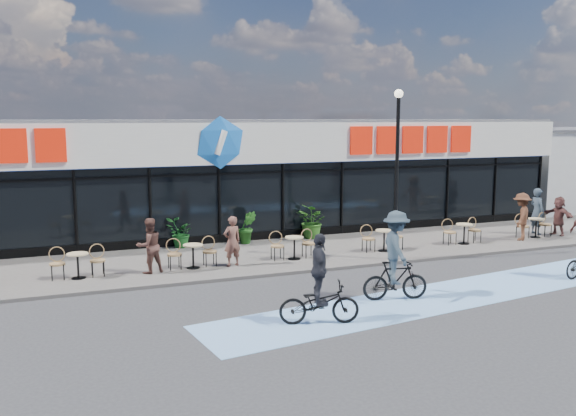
{
  "coord_description": "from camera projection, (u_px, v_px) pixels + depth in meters",
  "views": [
    {
      "loc": [
        -5.66,
        -14.56,
        4.69
      ],
      "look_at": [
        1.36,
        3.5,
        1.8
      ],
      "focal_mm": 38.0,
      "sensor_mm": 36.0,
      "label": 1
    }
  ],
  "objects": [
    {
      "name": "bike_lane",
      "position": [
        448.0,
        295.0,
        16.19
      ],
      "size": [
        14.17,
        4.13,
        0.01
      ],
      "primitive_type": "cube",
      "rotation": [
        0.0,
        0.0,
        0.14
      ],
      "color": "#6893C5",
      "rests_on": "ground"
    },
    {
      "name": "sidewalk",
      "position": [
        239.0,
        258.0,
        20.29
      ],
      "size": [
        44.0,
        5.0,
        0.1
      ],
      "primitive_type": "cube",
      "color": "#544F4B",
      "rests_on": "ground"
    },
    {
      "name": "lamp_post",
      "position": [
        397.0,
        161.0,
        19.43
      ],
      "size": [
        0.28,
        0.28,
        5.47
      ],
      "color": "black",
      "rests_on": "sidewalk"
    },
    {
      "name": "bistro_set_3",
      "position": [
        192.0,
        253.0,
        18.75
      ],
      "size": [
        1.54,
        0.62,
        0.9
      ],
      "color": "tan",
      "rests_on": "sidewalk"
    },
    {
      "name": "bistro_set_7",
      "position": [
        534.0,
        225.0,
        23.55
      ],
      "size": [
        1.54,
        0.62,
        0.9
      ],
      "color": "tan",
      "rests_on": "sidewalk"
    },
    {
      "name": "cyclist_c",
      "position": [
        319.0,
        291.0,
        13.86
      ],
      "size": [
        1.95,
        1.12,
        2.11
      ],
      "color": "black",
      "rests_on": "ground"
    },
    {
      "name": "potted_plant_mid",
      "position": [
        247.0,
        227.0,
        22.31
      ],
      "size": [
        0.75,
        0.65,
        1.22
      ],
      "primitive_type": "imported",
      "rotation": [
        0.0,
        0.0,
        6.1
      ],
      "color": "#205718",
      "rests_on": "sidewalk"
    },
    {
      "name": "pedestrian_c",
      "position": [
        522.0,
        217.0,
        22.89
      ],
      "size": [
        1.32,
        1.26,
        1.8
      ],
      "primitive_type": "imported",
      "rotation": [
        0.0,
        0.0,
        3.84
      ],
      "color": "#482919",
      "rests_on": "sidewalk"
    },
    {
      "name": "patron_right",
      "position": [
        149.0,
        246.0,
        18.03
      ],
      "size": [
        0.97,
        0.86,
        1.66
      ],
      "primitive_type": "imported",
      "rotation": [
        0.0,
        0.0,
        3.48
      ],
      "color": "#4C2F27",
      "rests_on": "sidewalk"
    },
    {
      "name": "bistro_set_4",
      "position": [
        293.0,
        245.0,
        19.95
      ],
      "size": [
        1.54,
        0.62,
        0.9
      ],
      "color": "tan",
      "rests_on": "sidewalk"
    },
    {
      "name": "pedestrian_b",
      "position": [
        537.0,
        211.0,
        24.09
      ],
      "size": [
        0.44,
        0.67,
        1.83
      ],
      "primitive_type": "imported",
      "rotation": [
        0.0,
        0.0,
        1.56
      ],
      "color": "#2A3642",
      "rests_on": "sidewalk"
    },
    {
      "name": "cyclist_a",
      "position": [
        396.0,
        259.0,
        15.64
      ],
      "size": [
        1.78,
        1.35,
        2.34
      ],
      "color": "black",
      "rests_on": "ground"
    },
    {
      "name": "potted_plant_right",
      "position": [
        313.0,
        221.0,
        23.27
      ],
      "size": [
        1.34,
        1.45,
        1.33
      ],
      "primitive_type": "imported",
      "rotation": [
        0.0,
        0.0,
        5.01
      ],
      "color": "#2B611B",
      "rests_on": "sidewalk"
    },
    {
      "name": "pedestrian_a",
      "position": [
        559.0,
        216.0,
        23.9
      ],
      "size": [
        0.65,
        1.47,
        1.53
      ],
      "primitive_type": "imported",
      "rotation": [
        0.0,
        0.0,
        -1.43
      ],
      "color": "#4C2A27",
      "rests_on": "sidewalk"
    },
    {
      "name": "patron_left",
      "position": [
        232.0,
        241.0,
        18.9
      ],
      "size": [
        0.64,
        0.48,
        1.58
      ],
      "primitive_type": "imported",
      "rotation": [
        0.0,
        0.0,
        3.34
      ],
      "color": "brown",
      "rests_on": "sidewalk"
    },
    {
      "name": "building",
      "position": [
        200.0,
        175.0,
        24.95
      ],
      "size": [
        30.6,
        6.57,
        4.75
      ],
      "color": "black",
      "rests_on": "ground"
    },
    {
      "name": "bistro_set_5",
      "position": [
        383.0,
        238.0,
        21.15
      ],
      "size": [
        1.54,
        0.62,
        0.9
      ],
      "color": "tan",
      "rests_on": "sidewalk"
    },
    {
      "name": "neighbour_building",
      "position": [
        564.0,
        166.0,
        33.32
      ],
      "size": [
        9.2,
        7.2,
        4.11
      ],
      "color": "silver",
      "rests_on": "ground"
    },
    {
      "name": "ground",
      "position": [
        288.0,
        296.0,
        16.14
      ],
      "size": [
        120.0,
        120.0,
        0.0
      ],
      "primitive_type": "plane",
      "color": "#28282B",
      "rests_on": "ground"
    },
    {
      "name": "potted_plant_left",
      "position": [
        180.0,
        233.0,
        21.61
      ],
      "size": [
        1.01,
        0.89,
        1.04
      ],
      "primitive_type": "imported",
      "rotation": [
        0.0,
        0.0,
        3.23
      ],
      "color": "#164E1A",
      "rests_on": "sidewalk"
    },
    {
      "name": "bistro_set_2",
      "position": [
        78.0,
        262.0,
        17.55
      ],
      "size": [
        1.54,
        0.62,
        0.9
      ],
      "color": "tan",
      "rests_on": "sidewalk"
    },
    {
      "name": "bistro_set_6",
      "position": [
        463.0,
        231.0,
        22.35
      ],
      "size": [
        1.54,
        0.62,
        0.9
      ],
      "color": "tan",
      "rests_on": "sidewalk"
    }
  ]
}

